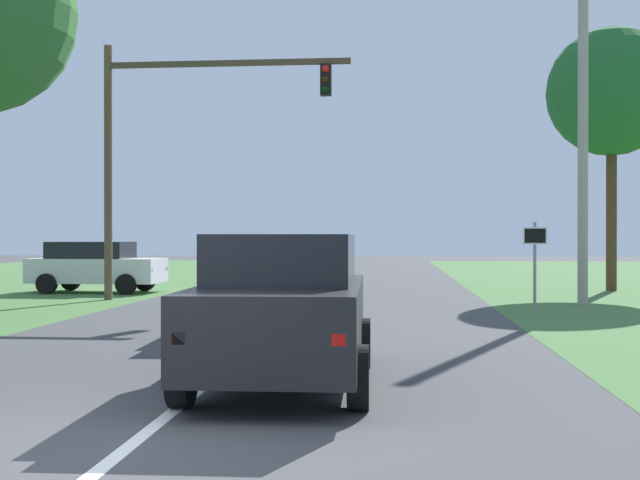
% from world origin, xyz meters
% --- Properties ---
extents(ground_plane, '(120.00, 120.00, 0.00)m').
position_xyz_m(ground_plane, '(0.00, 9.57, 0.00)').
color(ground_plane, '#424244').
extents(red_suv_near, '(2.28, 4.63, 1.93)m').
position_xyz_m(red_suv_near, '(0.99, 3.23, 1.01)').
color(red_suv_near, black).
rests_on(red_suv_near, ground_plane).
extents(pickup_truck_lead, '(2.46, 5.14, 1.86)m').
position_xyz_m(pickup_truck_lead, '(-0.10, 9.41, 0.97)').
color(pickup_truck_lead, silver).
rests_on(pickup_truck_lead, ground_plane).
extents(traffic_light, '(7.38, 0.40, 7.60)m').
position_xyz_m(traffic_light, '(-4.20, 16.24, 5.01)').
color(traffic_light, brown).
rests_on(traffic_light, ground_plane).
extents(keep_moving_sign, '(0.60, 0.09, 2.27)m').
position_xyz_m(keep_moving_sign, '(5.94, 13.64, 1.46)').
color(keep_moving_sign, gray).
rests_on(keep_moving_sign, ground_plane).
extents(oak_tree_right, '(4.45, 4.45, 9.15)m').
position_xyz_m(oak_tree_right, '(9.93, 21.66, 6.90)').
color(oak_tree_right, '#4C351E').
rests_on(oak_tree_right, ground_plane).
extents(crossing_suv_far, '(4.41, 2.16, 1.72)m').
position_xyz_m(crossing_suv_far, '(-7.66, 19.26, 0.91)').
color(crossing_suv_far, silver).
rests_on(crossing_suv_far, ground_plane).
extents(utility_pole_right, '(0.28, 0.28, 9.80)m').
position_xyz_m(utility_pole_right, '(7.59, 15.69, 4.90)').
color(utility_pole_right, '#9E998E').
rests_on(utility_pole_right, ground_plane).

